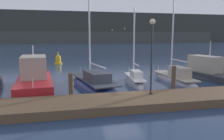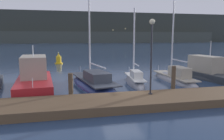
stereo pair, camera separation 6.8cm
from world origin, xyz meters
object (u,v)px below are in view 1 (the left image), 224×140
channel_buoy (58,60)px  dock_lamppost (152,45)px  motorboat_berth_4 (35,82)px  sailboat_berth_5 (93,84)px  sailboat_berth_6 (135,82)px  sailboat_berth_7 (174,79)px  motorboat_berth_8 (209,75)px

channel_buoy → dock_lamppost: (5.74, -19.94, 2.72)m
motorboat_berth_4 → sailboat_berth_5: bearing=-1.0°
sailboat_berth_6 → dock_lamppost: 5.92m
sailboat_berth_5 → sailboat_berth_7: size_ratio=1.03×
sailboat_berth_6 → sailboat_berth_7: bearing=5.8°
sailboat_berth_6 → channel_buoy: sailboat_berth_6 is taller
motorboat_berth_4 → sailboat_berth_7: sailboat_berth_7 is taller
sailboat_berth_6 → channel_buoy: 16.31m
motorboat_berth_8 → channel_buoy: 19.85m
motorboat_berth_4 → sailboat_berth_5: size_ratio=0.69×
sailboat_berth_6 → motorboat_berth_8: size_ratio=0.92×
motorboat_berth_4 → sailboat_berth_7: (11.51, 0.45, -0.31)m
sailboat_berth_7 → motorboat_berth_8: sailboat_berth_7 is taller
sailboat_berth_7 → motorboat_berth_8: 3.55m
motorboat_berth_4 → sailboat_berth_7: 11.53m
channel_buoy → dock_lamppost: bearing=-73.9°
motorboat_berth_4 → channel_buoy: bearing=84.8°
sailboat_berth_6 → sailboat_berth_7: size_ratio=0.64×
dock_lamppost → channel_buoy: bearing=106.1°
sailboat_berth_5 → motorboat_berth_8: 10.76m
motorboat_berth_4 → channel_buoy: 15.14m
motorboat_berth_4 → dock_lamppost: bearing=-34.4°
sailboat_berth_5 → sailboat_berth_6: sailboat_berth_5 is taller
sailboat_berth_6 → motorboat_berth_8: 7.34m
sailboat_berth_7 → dock_lamppost: sailboat_berth_7 is taller
sailboat_berth_5 → motorboat_berth_8: sailboat_berth_5 is taller
sailboat_berth_5 → sailboat_berth_7: sailboat_berth_5 is taller
motorboat_berth_4 → sailboat_berth_6: size_ratio=1.12×
channel_buoy → dock_lamppost: dock_lamppost is taller
channel_buoy → sailboat_berth_7: bearing=-55.2°
sailboat_berth_5 → channel_buoy: size_ratio=6.42×
channel_buoy → sailboat_berth_5: bearing=-79.0°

